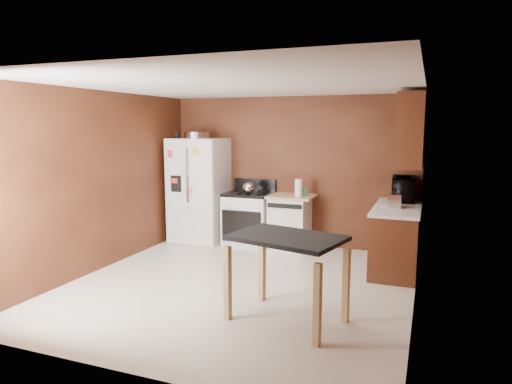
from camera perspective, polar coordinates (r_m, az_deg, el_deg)
The scene contains 18 objects.
floor at distance 5.93m, azimuth -2.11°, elevation -11.57°, with size 4.50×4.50×0.00m, color white.
ceiling at distance 5.60m, azimuth -2.25°, elevation 13.27°, with size 4.50×4.50×0.00m, color white.
wall_back at distance 7.73m, azimuth 4.39°, elevation 2.59°, with size 4.20×4.20×0.00m, color #592E17.
wall_front at distance 3.70m, azimuth -16.03°, elevation -3.92°, with size 4.20×4.20×0.00m, color #592E17.
wall_left at distance 6.73m, azimuth -18.86°, elevation 1.33°, with size 4.50×4.50×0.00m, color #592E17.
wall_right at distance 5.18m, azimuth 19.70°, elevation -0.66°, with size 4.50×4.50×0.00m, color #592E17.
roasting_pan at distance 7.92m, azimuth -7.38°, elevation 7.06°, with size 0.44×0.44×0.11m, color silver.
pen_cup at distance 8.03m, azimuth -9.88°, elevation 7.01°, with size 0.07×0.07×0.11m, color black.
kettle at distance 7.50m, azimuth -0.94°, elevation 0.50°, with size 0.20×0.20×0.20m, color silver.
paper_towel at distance 7.30m, azimuth 5.35°, elevation 0.50°, with size 0.12×0.12×0.28m, color white.
green_canister at distance 7.42m, azimuth 6.12°, elevation -0.05°, with size 0.10×0.10×0.11m, color #45B46A.
toaster at distance 6.55m, azimuth 16.88°, elevation -1.02°, with size 0.16×0.26×0.19m, color silver.
microwave at distance 7.14m, azimuth 17.94°, elevation 0.24°, with size 0.59×0.40×0.33m, color black.
refrigerator at distance 8.01m, azimuth -7.13°, elevation 0.22°, with size 0.90×0.80×1.80m.
gas_range at distance 7.76m, azimuth -0.91°, elevation -3.26°, with size 0.76×0.68×1.10m.
dishwasher at distance 7.55m, azimuth 4.25°, elevation -3.68°, with size 0.78×0.63×0.89m.
right_cabinets at distance 6.71m, azimuth 17.64°, elevation -1.60°, with size 0.63×1.58×2.45m.
island at distance 4.70m, azimuth 3.87°, elevation -7.24°, with size 1.24×0.97×0.91m.
Camera 1 is at (2.19, -5.13, 2.01)m, focal length 32.00 mm.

